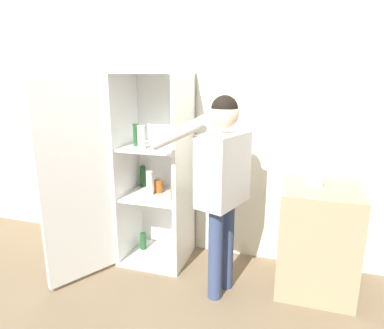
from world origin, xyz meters
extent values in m
plane|color=#7A664C|center=(0.00, 0.00, 0.00)|extent=(12.00, 12.00, 0.00)
cube|color=silver|center=(0.00, 0.98, 1.27)|extent=(7.00, 0.06, 2.55)
cube|color=white|center=(-0.21, 0.65, 0.02)|extent=(0.62, 0.57, 0.04)
cube|color=white|center=(-0.21, 0.65, 1.79)|extent=(0.62, 0.57, 0.04)
cube|color=white|center=(-0.21, 0.91, 0.90)|extent=(0.62, 0.03, 1.74)
cube|color=white|center=(-0.50, 0.65, 0.90)|extent=(0.04, 0.57, 1.74)
cube|color=white|center=(0.08, 0.65, 0.90)|extent=(0.04, 0.57, 1.74)
cube|color=white|center=(-0.21, 0.65, 0.65)|extent=(0.55, 0.50, 0.02)
cube|color=white|center=(-0.21, 0.65, 1.12)|extent=(0.55, 0.50, 0.02)
cube|color=white|center=(-0.69, 0.10, 0.90)|extent=(0.34, 0.56, 1.74)
cylinder|color=#9E4C19|center=(-0.20, 0.71, 0.73)|extent=(0.09, 0.09, 0.12)
cylinder|color=#9E4C19|center=(0.01, 0.55, 0.73)|extent=(0.05, 0.05, 0.13)
cylinder|color=#1E5123|center=(-0.38, 0.69, 0.12)|extent=(0.06, 0.06, 0.17)
cylinder|color=beige|center=(-0.26, 0.49, 1.24)|extent=(0.07, 0.07, 0.21)
cylinder|color=#1E5123|center=(-0.36, 0.59, 1.24)|extent=(0.05, 0.05, 0.21)
cylinder|color=beige|center=(-0.24, 0.81, 0.72)|extent=(0.07, 0.07, 0.11)
cylinder|color=beige|center=(-0.25, 0.62, 0.78)|extent=(0.07, 0.07, 0.23)
cylinder|color=#1E5123|center=(-0.42, 0.83, 0.77)|extent=(0.05, 0.05, 0.22)
cylinder|color=#384770|center=(0.49, 0.20, 0.39)|extent=(0.11, 0.11, 0.79)
cylinder|color=#384770|center=(0.55, 0.37, 0.39)|extent=(0.11, 0.11, 0.79)
cube|color=silver|center=(0.52, 0.28, 1.07)|extent=(0.38, 0.50, 0.56)
sphere|color=beige|center=(0.52, 0.28, 1.49)|extent=(0.22, 0.22, 0.22)
sphere|color=black|center=(0.52, 0.28, 1.53)|extent=(0.20, 0.20, 0.20)
cylinder|color=silver|center=(0.21, 0.13, 1.36)|extent=(0.52, 0.25, 0.30)
cylinder|color=silver|center=(0.60, 0.52, 1.04)|extent=(0.09, 0.09, 0.53)
cube|color=tan|center=(1.26, 0.61, 0.45)|extent=(0.61, 0.65, 0.90)
cylinder|color=white|center=(1.20, 0.62, 0.94)|extent=(0.15, 0.15, 0.08)
camera|label=1|loc=(1.05, -2.19, 1.77)|focal=32.00mm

